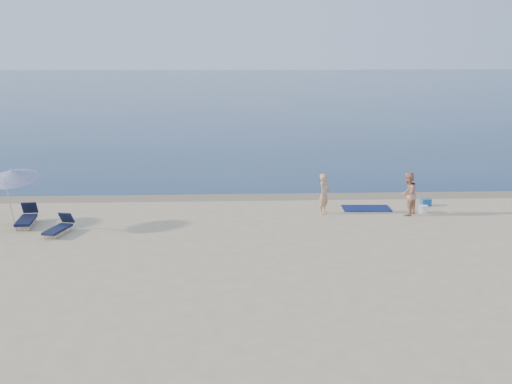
% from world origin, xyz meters
% --- Properties ---
extents(sea, '(240.00, 160.00, 0.01)m').
position_xyz_m(sea, '(0.00, 100.00, 0.00)').
color(sea, '#0C2748').
rests_on(sea, ground).
extents(wet_sand_strip, '(240.00, 1.60, 0.00)m').
position_xyz_m(wet_sand_strip, '(0.00, 19.40, 0.00)').
color(wet_sand_strip, '#847254').
rests_on(wet_sand_strip, ground).
extents(person_left, '(0.67, 0.73, 1.68)m').
position_xyz_m(person_left, '(1.66, 16.22, 0.84)').
color(person_left, tan).
rests_on(person_left, ground).
extents(person_right, '(1.07, 1.09, 1.77)m').
position_xyz_m(person_right, '(5.05, 15.86, 0.89)').
color(person_right, tan).
rests_on(person_right, ground).
extents(beach_towel, '(2.06, 1.20, 0.03)m').
position_xyz_m(beach_towel, '(3.61, 16.97, 0.02)').
color(beach_towel, '#0E1649').
rests_on(beach_towel, ground).
extents(white_bag, '(0.45, 0.42, 0.31)m').
position_xyz_m(white_bag, '(5.81, 16.17, 0.15)').
color(white_bag, white).
rests_on(white_bag, ground).
extents(blue_cooler, '(0.47, 0.37, 0.30)m').
position_xyz_m(blue_cooler, '(6.29, 17.38, 0.15)').
color(blue_cooler, '#1C569A').
rests_on(blue_cooler, ground).
extents(umbrella_near, '(2.31, 2.33, 2.51)m').
position_xyz_m(umbrella_near, '(-10.31, 14.47, 2.10)').
color(umbrella_near, silver).
rests_on(umbrella_near, ground).
extents(lounger_left, '(0.73, 1.81, 0.78)m').
position_xyz_m(lounger_left, '(-10.09, 15.04, 0.28)').
color(lounger_left, black).
rests_on(lounger_left, ground).
extents(lounger_right, '(0.90, 1.65, 0.69)m').
position_xyz_m(lounger_right, '(-8.53, 13.78, 0.25)').
color(lounger_right, '#131B36').
rests_on(lounger_right, ground).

